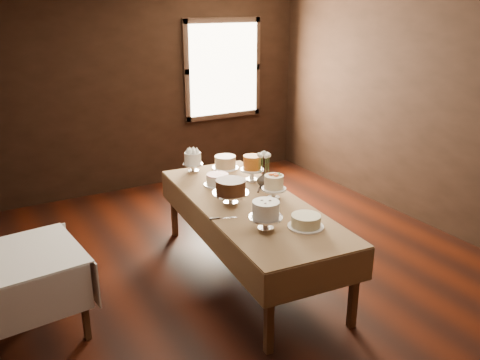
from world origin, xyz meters
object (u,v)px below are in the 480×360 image
side_table (23,264)px  cake_swirl (266,217)px  cake_server_a (265,211)px  cake_meringue (193,163)px  cake_speckled (225,162)px  cake_server_e (228,218)px  flower_vase (264,179)px  display_table (249,208)px  cake_flowers (274,188)px  cake_caramel (252,169)px  cake_chocolate (231,192)px  cake_cream (306,222)px  cake_server_d (261,187)px  cake_lattice (218,180)px  cake_server_c (236,193)px

side_table → cake_swirl: size_ratio=3.23×
cake_server_a → cake_meringue: bearing=75.5°
cake_speckled → cake_server_e: cake_speckled is taller
cake_swirl → flower_vase: bearing=58.4°
display_table → cake_flowers: size_ratio=9.80×
cake_caramel → cake_chocolate: (-0.51, -0.45, -0.01)m
cake_cream → cake_server_d: 1.03m
cake_speckled → cake_server_a: 1.31m
cake_cream → cake_server_a: bearing=104.5°
side_table → cake_cream: bearing=-19.9°
display_table → cake_swirl: (-0.19, -0.58, 0.17)m
flower_vase → display_table: bearing=-138.9°
cake_speckled → cake_lattice: cake_speckled is taller
display_table → cake_chocolate: 0.24m
side_table → cake_swirl: cake_swirl is taller
cake_server_c → cake_server_d: 0.31m
side_table → cake_chocolate: cake_chocolate is taller
cake_server_d → cake_lattice: bearing=93.1°
cake_server_c → cake_caramel: bearing=-43.9°
cake_speckled → cake_server_e: size_ratio=1.37×
cake_swirl → side_table: bearing=160.5°
cake_caramel → cake_server_a: size_ratio=1.19×
cake_meringue → cake_lattice: size_ratio=0.89×
cake_server_c → flower_vase: size_ratio=1.61×
display_table → cake_server_d: 0.43m
cake_server_a → cake_server_d: 0.64m
cake_chocolate → cake_server_a: 0.39m
cake_meringue → cake_server_e: size_ratio=1.07×
cake_caramel → cake_swirl: bearing=-115.9°
cake_lattice → cake_caramel: 0.39m
cake_swirl → cake_cream: 0.35m
cake_meringue → flower_vase: size_ratio=1.72×
side_table → cake_server_a: size_ratio=3.86×
cake_meringue → display_table: bearing=-85.7°
cake_server_c → cake_server_e: same height
cake_server_e → cake_lattice: bearing=88.0°
cake_meringue → cake_server_d: bearing=-63.5°
cake_caramel → flower_vase: cake_caramel is taller
cake_chocolate → cake_server_e: cake_chocolate is taller
cake_lattice → flower_vase: flower_vase is taller
flower_vase → cake_speckled: bearing=95.5°
cake_server_c → cake_server_e: bearing=153.9°
cake_meringue → cake_caramel: 0.71m
display_table → cake_chocolate: (-0.17, 0.06, 0.17)m
cake_speckled → cake_cream: bearing=-95.4°
cake_meringue → cake_speckled: (0.37, -0.06, -0.04)m
cake_server_a → cake_cream: bearing=-93.9°
cake_speckled → cake_cream: size_ratio=0.99×
cake_caramel → cake_server_c: size_ratio=1.19×
cake_meringue → cake_server_c: size_ratio=1.07×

